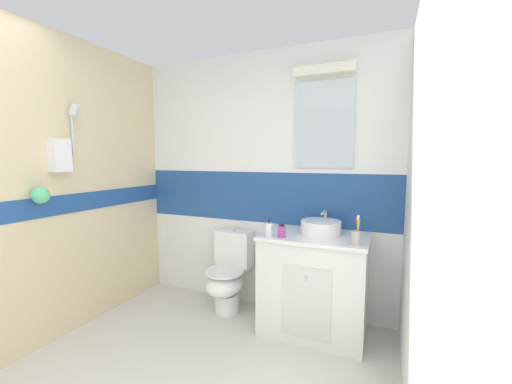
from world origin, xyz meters
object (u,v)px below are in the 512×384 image
Objects in this scene: toilet at (228,274)px; toothbrush_cup at (356,236)px; sink_basin at (321,227)px; soap_dispenser at (269,229)px; lotion_bottle_short at (282,231)px.

toothbrush_cup is (1.20, -0.24, 0.55)m from toilet.
toilet is at bearing 179.90° from sink_basin.
soap_dispenser is at bearing 179.46° from toothbrush_cup.
lotion_bottle_short is (-0.27, -0.24, -0.01)m from sink_basin.
toothbrush_cup is at bearing -37.98° from sink_basin.
toilet is at bearing 168.64° from toothbrush_cup.
toilet is (-0.89, 0.00, -0.55)m from sink_basin.
sink_basin is 2.58× the size of soap_dispenser.
toilet is at bearing 155.40° from soap_dispenser.
soap_dispenser reaches higher than toilet.
soap_dispenser is (-0.69, 0.01, -0.01)m from toothbrush_cup.
toilet is 1.34m from toothbrush_cup.
toothbrush_cup is at bearing 0.46° from lotion_bottle_short.
sink_basin is at bearing 31.50° from soap_dispenser.
sink_basin is 0.36m from lotion_bottle_short.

